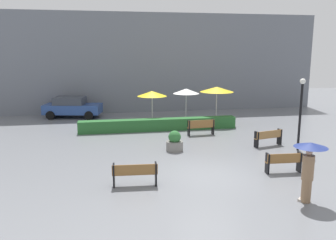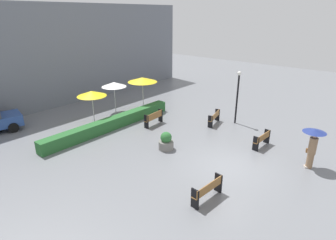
{
  "view_description": "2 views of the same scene",
  "coord_description": "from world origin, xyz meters",
  "views": [
    {
      "loc": [
        -4.06,
        -12.94,
        4.97
      ],
      "look_at": [
        -0.89,
        4.34,
        1.47
      ],
      "focal_mm": 37.15,
      "sensor_mm": 36.0,
      "label": 1
    },
    {
      "loc": [
        -11.46,
        -5.65,
        7.26
      ],
      "look_at": [
        -0.14,
        4.01,
        1.54
      ],
      "focal_mm": 29.96,
      "sensor_mm": 36.0,
      "label": 2
    }
  ],
  "objects": [
    {
      "name": "bench_back_row",
      "position": [
        1.56,
        6.72,
        0.55
      ],
      "size": [
        1.67,
        0.46,
        0.93
      ],
      "color": "olive",
      "rests_on": "ground"
    },
    {
      "name": "bench_near_left",
      "position": [
        -3.06,
        -0.63,
        0.52
      ],
      "size": [
        1.7,
        0.49,
        0.87
      ],
      "color": "olive",
      "rests_on": "ground"
    },
    {
      "name": "patio_umbrella_white",
      "position": [
        1.61,
        10.86,
        2.18
      ],
      "size": [
        1.87,
        1.87,
        2.37
      ],
      "color": "silver",
      "rests_on": "ground"
    },
    {
      "name": "ground_plane",
      "position": [
        0.0,
        0.0,
        0.0
      ],
      "size": [
        60.0,
        60.0,
        0.0
      ],
      "primitive_type": "plane",
      "color": "slate"
    },
    {
      "name": "patio_umbrella_yellow",
      "position": [
        -0.93,
        10.11,
        2.15
      ],
      "size": [
        1.98,
        1.98,
        2.33
      ],
      "color": "silver",
      "rests_on": "ground"
    },
    {
      "name": "pedestrian_with_umbrella",
      "position": [
        2.47,
        -3.03,
        1.38
      ],
      "size": [
        1.09,
        1.09,
        2.04
      ],
      "color": "#8C6B4C",
      "rests_on": "ground"
    },
    {
      "name": "bench_far_right",
      "position": [
        4.4,
        3.66,
        0.51
      ],
      "size": [
        1.67,
        0.69,
        0.85
      ],
      "color": "#9E7242",
      "rests_on": "ground"
    },
    {
      "name": "hedge_strip",
      "position": [
        -0.75,
        8.4,
        0.38
      ],
      "size": [
        10.01,
        0.7,
        0.75
      ],
      "primitive_type": "cube",
      "color": "#28602D",
      "rests_on": "ground"
    },
    {
      "name": "bench_near_right",
      "position": [
        3.12,
        -0.3,
        0.5
      ],
      "size": [
        1.52,
        0.42,
        0.85
      ],
      "color": "olive",
      "rests_on": "ground"
    },
    {
      "name": "planter_pot",
      "position": [
        -0.67,
        3.7,
        0.45
      ],
      "size": [
        0.85,
        0.85,
        1.04
      ],
      "color": "slate",
      "rests_on": "ground"
    },
    {
      "name": "patio_umbrella_yellow_far",
      "position": [
        3.48,
        9.69,
        2.4
      ],
      "size": [
        2.28,
        2.28,
        2.58
      ],
      "color": "silver",
      "rests_on": "ground"
    },
    {
      "name": "building_facade",
      "position": [
        0.0,
        16.0,
        4.0
      ],
      "size": [
        28.0,
        1.2,
        8.0
      ],
      "primitive_type": "cube",
      "color": "slate",
      "rests_on": "ground"
    },
    {
      "name": "lamp_post",
      "position": [
        5.52,
        2.65,
        2.26
      ],
      "size": [
        0.28,
        0.28,
        3.65
      ],
      "color": "black",
      "rests_on": "ground"
    }
  ]
}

